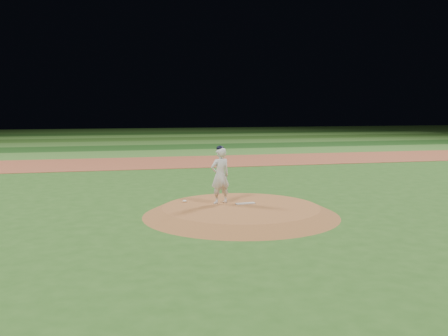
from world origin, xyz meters
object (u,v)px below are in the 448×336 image
at_px(pitchers_mound, 241,211).
at_px(pitcher_on_mound, 220,175).
at_px(rosin_bag, 185,201).
at_px(pitching_rubber, 245,203).

distance_m(pitchers_mound, pitcher_on_mound, 1.20).
xyz_separation_m(pitchers_mound, rosin_bag, (-1.43, 1.01, 0.16)).
xyz_separation_m(pitchers_mound, pitcher_on_mound, (-0.46, 0.58, 0.95)).
bearing_deg(pitching_rubber, pitcher_on_mound, 155.47).
distance_m(pitching_rubber, pitcher_on_mound, 1.09).
distance_m(rosin_bag, pitcher_on_mound, 1.33).
bearing_deg(pitcher_on_mound, pitchers_mound, -51.34).
height_order(pitchers_mound, pitcher_on_mound, pitcher_on_mound).
height_order(pitching_rubber, pitcher_on_mound, pitcher_on_mound).
xyz_separation_m(pitching_rubber, pitcher_on_mound, (-0.68, 0.25, 0.81)).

